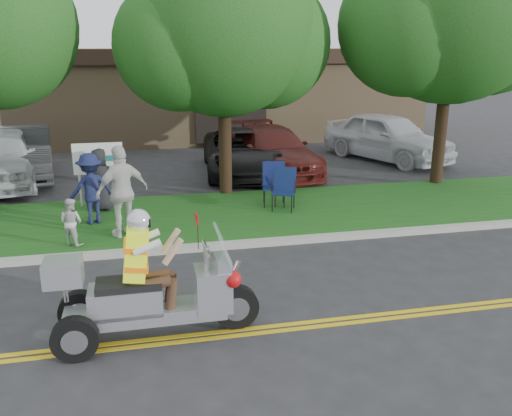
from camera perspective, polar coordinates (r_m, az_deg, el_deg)
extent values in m
plane|color=#28282B|center=(8.85, 1.27, -11.05)|extent=(120.00, 120.00, 0.00)
cube|color=gold|center=(8.35, 2.23, -12.81)|extent=(60.00, 0.10, 0.01)
cube|color=gold|center=(8.49, 1.96, -12.30)|extent=(60.00, 0.10, 0.01)
cube|color=#A8A89E|center=(11.56, -2.29, -3.88)|extent=(60.00, 0.25, 0.12)
cube|color=#185015|center=(13.56, -3.90, -0.77)|extent=(60.00, 4.00, 0.10)
cube|color=#9E7F5B|center=(26.97, -4.19, 12.16)|extent=(18.00, 8.00, 4.00)
cube|color=black|center=(22.89, -2.75, 15.64)|extent=(18.00, 0.30, 0.60)
cylinder|color=#332114|center=(15.13, -3.31, 9.01)|extent=(0.36, 0.36, 4.20)
sphere|color=#194614|center=(15.00, -3.48, 18.70)|extent=(4.80, 4.80, 4.80)
sphere|color=#194614|center=(15.52, 0.95, 17.00)|extent=(3.60, 3.60, 3.60)
sphere|color=#194614|center=(14.65, -8.15, 16.57)|extent=(3.36, 3.36, 3.36)
cylinder|color=#332114|center=(17.18, 19.08, 10.00)|extent=(0.36, 0.36, 4.76)
sphere|color=#194614|center=(17.13, 20.05, 19.62)|extent=(5.60, 5.60, 5.60)
sphere|color=#194614|center=(18.11, 23.30, 17.45)|extent=(4.20, 4.20, 4.20)
sphere|color=#194614|center=(16.24, 15.81, 18.07)|extent=(3.92, 3.92, 3.92)
cylinder|color=silver|center=(14.73, -17.98, 1.85)|extent=(0.06, 0.06, 1.10)
cylinder|color=silver|center=(14.66, -14.09, 2.10)|extent=(0.06, 0.06, 1.10)
cube|color=white|center=(14.51, -16.29, 5.03)|extent=(1.25, 0.06, 0.80)
cylinder|color=black|center=(8.30, -2.11, -10.37)|extent=(0.69, 0.16, 0.69)
cylinder|color=black|center=(7.91, -18.53, -12.96)|extent=(0.64, 0.17, 0.64)
cylinder|color=black|center=(8.63, -18.01, -10.29)|extent=(0.64, 0.17, 0.64)
cube|color=#A3A4AC|center=(8.18, -10.99, -10.77)|extent=(2.18, 0.53, 0.21)
cube|color=#A3A4AC|center=(8.08, -13.55, -9.40)|extent=(1.03, 0.53, 0.40)
cube|color=black|center=(7.97, -13.25, -7.82)|extent=(0.92, 0.48, 0.11)
cube|color=#A3A4AC|center=(8.10, -4.55, -8.42)|extent=(0.52, 0.55, 0.63)
cube|color=silver|center=(7.86, -3.50, -3.94)|extent=(0.22, 0.53, 0.56)
cube|color=#A3A4AC|center=(7.94, -19.62, -6.33)|extent=(0.52, 0.48, 0.34)
sphere|color=#B20C0F|center=(7.91, -2.52, -7.39)|extent=(0.25, 0.25, 0.25)
cube|color=#D8F619|center=(7.79, -12.55, -4.70)|extent=(0.39, 0.46, 0.74)
sphere|color=silver|center=(7.63, -12.26, -1.30)|extent=(0.33, 0.33, 0.33)
cylinder|color=black|center=(13.57, 1.73, 0.47)|extent=(0.03, 0.03, 0.45)
cylinder|color=black|center=(13.50, 3.76, 0.36)|extent=(0.03, 0.03, 0.45)
cylinder|color=black|center=(13.99, 2.05, 0.97)|extent=(0.03, 0.03, 0.45)
cylinder|color=black|center=(13.92, 4.02, 0.86)|extent=(0.03, 0.03, 0.45)
cube|color=#101F4E|center=(13.68, 2.90, 1.61)|extent=(0.72, 0.69, 0.04)
cube|color=#101F4E|center=(13.84, 3.08, 3.08)|extent=(0.58, 0.38, 0.60)
cylinder|color=black|center=(13.92, 0.89, 0.94)|extent=(0.03, 0.03, 0.47)
cylinder|color=black|center=(13.94, 3.00, 0.95)|extent=(0.03, 0.03, 0.47)
cylinder|color=black|center=(14.37, 0.85, 1.45)|extent=(0.03, 0.03, 0.47)
cylinder|color=black|center=(14.39, 2.88, 1.45)|extent=(0.03, 0.03, 0.47)
cube|color=#101A4D|center=(14.09, 1.91, 2.16)|extent=(0.68, 0.64, 0.04)
cube|color=#101A4D|center=(14.26, 1.88, 3.67)|extent=(0.61, 0.29, 0.63)
imported|color=silver|center=(12.01, -13.88, 1.70)|extent=(1.27, 0.95, 2.01)
imported|color=#191E46|center=(13.15, -16.99, 1.97)|extent=(1.23, 0.97, 1.67)
imported|color=black|center=(14.14, -16.06, 2.88)|extent=(0.82, 0.58, 1.59)
imported|color=beige|center=(11.90, -18.88, -1.38)|extent=(0.62, 0.59, 1.01)
imported|color=silver|center=(18.29, -25.29, 4.89)|extent=(2.67, 5.35, 1.75)
imported|color=#2D2D2F|center=(18.98, -23.31, 5.30)|extent=(2.42, 5.11, 1.62)
imported|color=black|center=(18.11, -1.45, 5.92)|extent=(2.90, 5.47, 1.46)
imported|color=#531713|center=(18.24, 1.66, 6.08)|extent=(2.73, 5.44, 1.52)
imported|color=silver|center=(20.83, 13.66, 7.30)|extent=(3.94, 5.60, 1.77)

